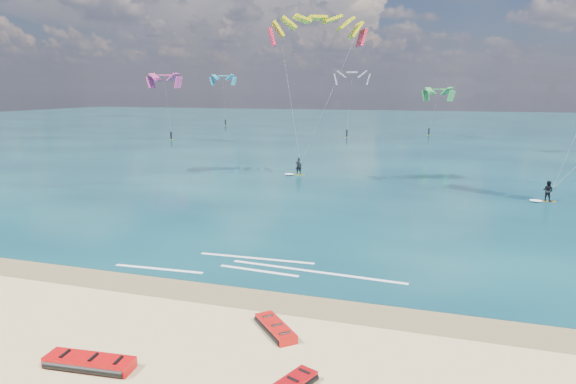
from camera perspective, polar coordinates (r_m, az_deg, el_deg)
name	(u,v)px	position (r m, az deg, el deg)	size (l,w,h in m)	color
ground	(345,171)	(58.90, 6.30, 2.37)	(320.00, 320.00, 0.00)	tan
wet_sand_strip	(187,290)	(24.80, -11.14, -10.61)	(320.00, 2.40, 0.01)	olive
sea	(400,129)	(121.94, 12.30, 6.87)	(320.00, 200.00, 0.04)	#0A2837
packed_kite_left	(90,367)	(19.45, -21.15, -17.73)	(3.29, 1.22, 0.44)	red
packed_kite_mid	(275,332)	(20.52, -1.41, -15.29)	(2.63, 1.08, 0.39)	red
kitesurfer_main	(308,89)	(51.96, 2.26, 11.40)	(10.98, 7.48, 17.50)	#AAD318
shoreline_foam	(259,267)	(27.14, -3.21, -8.35)	(15.03, 3.59, 0.01)	white
distant_kites	(329,109)	(96.93, 4.52, 9.21)	(81.99, 38.24, 12.12)	orange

